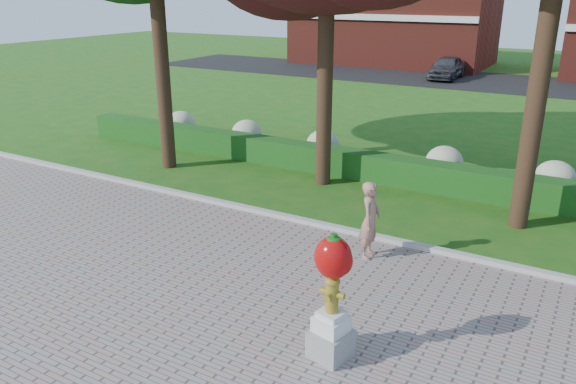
{
  "coord_description": "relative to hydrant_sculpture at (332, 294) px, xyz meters",
  "views": [
    {
      "loc": [
        4.87,
        -8.06,
        5.4
      ],
      "look_at": [
        -0.31,
        1.0,
        1.6
      ],
      "focal_mm": 35.0,
      "sensor_mm": 36.0,
      "label": 1
    }
  ],
  "objects": [
    {
      "name": "street",
      "position": [
        -1.82,
        29.4,
        -1.13
      ],
      "size": [
        50.0,
        8.0,
        0.02
      ],
      "primitive_type": "cube",
      "color": "black",
      "rests_on": "ground"
    },
    {
      "name": "lawn_hedge",
      "position": [
        -1.82,
        8.4,
        -0.74
      ],
      "size": [
        24.0,
        0.7,
        0.8
      ],
      "primitive_type": "cube",
      "color": "#1A4D16",
      "rests_on": "ground"
    },
    {
      "name": "parked_car",
      "position": [
        -6.02,
        29.23,
        -0.41
      ],
      "size": [
        1.69,
        4.14,
        1.41
      ],
      "primitive_type": "imported",
      "rotation": [
        0.0,
        0.0,
        0.01
      ],
      "color": "#393B40",
      "rests_on": "street"
    },
    {
      "name": "woman",
      "position": [
        -0.79,
        3.5,
        -0.26
      ],
      "size": [
        0.45,
        0.64,
        1.67
      ],
      "primitive_type": "imported",
      "rotation": [
        0.0,
        0.0,
        1.65
      ],
      "color": "#AD7862",
      "rests_on": "walkway"
    },
    {
      "name": "building_left",
      "position": [
        -11.82,
        35.4,
        2.36
      ],
      "size": [
        14.0,
        8.0,
        7.0
      ],
      "primitive_type": "cube",
      "color": "maroon",
      "rests_on": "ground"
    },
    {
      "name": "hydrangea_row",
      "position": [
        -1.24,
        9.4,
        -0.59
      ],
      "size": [
        20.1,
        1.1,
        0.99
      ],
      "color": "#B0BC8F",
      "rests_on": "ground"
    },
    {
      "name": "hydrant_sculpture",
      "position": [
        0.0,
        0.0,
        0.0
      ],
      "size": [
        0.67,
        0.67,
        2.07
      ],
      "rotation": [
        0.0,
        0.0,
        -0.22
      ],
      "color": "gray",
      "rests_on": "walkway"
    },
    {
      "name": "ground",
      "position": [
        -1.82,
        1.4,
        -1.14
      ],
      "size": [
        100.0,
        100.0,
        0.0
      ],
      "primitive_type": "plane",
      "color": "#1B5816",
      "rests_on": "ground"
    },
    {
      "name": "curb",
      "position": [
        -1.82,
        4.4,
        -1.06
      ],
      "size": [
        40.0,
        0.18,
        0.15
      ],
      "primitive_type": "cube",
      "color": "#ADADA5",
      "rests_on": "ground"
    }
  ]
}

